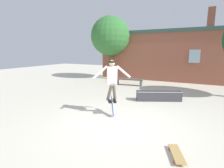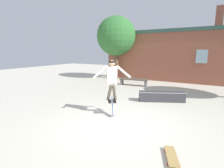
% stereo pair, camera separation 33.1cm
% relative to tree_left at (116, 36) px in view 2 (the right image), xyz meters
% --- Properties ---
extents(ground_plane, '(40.00, 40.00, 0.00)m').
position_rel_tree_left_xyz_m(ground_plane, '(4.38, -8.09, -3.44)').
color(ground_plane, beige).
extents(building_backdrop, '(11.48, 0.52, 5.08)m').
position_rel_tree_left_xyz_m(building_backdrop, '(4.42, 0.80, -1.43)').
color(building_backdrop, '#93513D').
rests_on(building_backdrop, ground_plane).
extents(tree_left, '(3.11, 3.11, 5.02)m').
position_rel_tree_left_xyz_m(tree_left, '(0.00, 0.00, 0.00)').
color(tree_left, brown).
rests_on(tree_left, ground_plane).
extents(park_bench, '(1.93, 0.63, 0.46)m').
position_rel_tree_left_xyz_m(park_bench, '(2.41, -1.97, -3.10)').
color(park_bench, brown).
rests_on(park_bench, ground_plane).
extents(skate_ledge, '(2.04, 1.25, 0.46)m').
position_rel_tree_left_xyz_m(skate_ledge, '(5.00, -4.82, -3.21)').
color(skate_ledge, '#38383D').
rests_on(skate_ledge, ground_plane).
extents(skater, '(1.14, 0.82, 1.49)m').
position_rel_tree_left_xyz_m(skater, '(3.90, -7.50, -2.05)').
color(skater, silver).
extents(skateboard_flipping, '(0.42, 0.61, 0.65)m').
position_rel_tree_left_xyz_m(skateboard_flipping, '(3.86, -7.41, -3.10)').
color(skateboard_flipping, '#2D519E').
extents(skateboard_resting, '(0.47, 0.80, 0.08)m').
position_rel_tree_left_xyz_m(skateboard_resting, '(6.29, -9.10, -3.37)').
color(skateboard_resting, '#AD894C').
rests_on(skateboard_resting, ground_plane).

